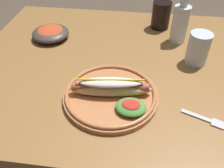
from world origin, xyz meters
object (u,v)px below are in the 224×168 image
Objects in this scene: water_cup at (198,49)px; hot_dog_plate at (112,94)px; glass_bottle at (180,22)px; soda_cup at (161,15)px; fork at (206,120)px; side_bowl at (50,33)px.

hot_dog_plate is at bearing -140.25° from water_cup.
glass_bottle is at bearing 59.40° from hot_dog_plate.
soda_cup is at bearing 122.07° from glass_bottle.
fork is at bearing -83.05° from glass_bottle.
hot_dog_plate is 0.51m from soda_cup.
glass_bottle is at bearing 110.60° from water_cup.
water_cup is at bearing -9.72° from side_bowl.
water_cup is 0.77× the size of side_bowl.
water_cup is (0.28, 0.23, 0.04)m from hot_dog_plate.
hot_dog_plate is at bearing -120.60° from glass_bottle.
glass_bottle reaches higher than hot_dog_plate.
glass_bottle reaches higher than soda_cup.
glass_bottle reaches higher than fork.
side_bowl is at bearing 170.28° from water_cup.
hot_dog_plate reaches higher than side_bowl.
soda_cup is 1.00× the size of water_cup.
soda_cup is 0.13m from glass_bottle.
glass_bottle is at bearing 5.02° from side_bowl.
fork is 1.02× the size of water_cup.
glass_bottle is (0.07, -0.11, 0.02)m from soda_cup.
water_cup is (0.00, 0.28, 0.06)m from fork.
side_bowl is at bearing -161.04° from soda_cup.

